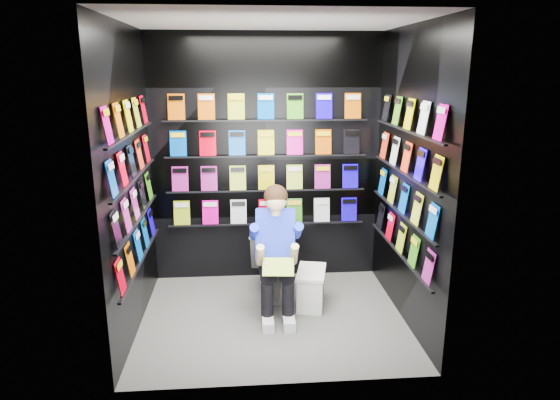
{
  "coord_description": "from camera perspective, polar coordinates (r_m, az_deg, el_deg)",
  "views": [
    {
      "loc": [
        -0.27,
        -4.17,
        2.24
      ],
      "look_at": [
        0.08,
        0.15,
        1.09
      ],
      "focal_mm": 32.0,
      "sensor_mm": 36.0,
      "label": 1
    }
  ],
  "objects": [
    {
      "name": "wall_right",
      "position": [
        4.52,
        14.47,
        2.4
      ],
      "size": [
        0.04,
        2.0,
        2.6
      ],
      "primitive_type": "cube",
      "color": "black",
      "rests_on": "floor"
    },
    {
      "name": "comics_back",
      "position": [
        5.23,
        -1.59,
        4.57
      ],
      "size": [
        2.1,
        0.06,
        1.37
      ],
      "primitive_type": null,
      "color": "red",
      "rests_on": "wall_back"
    },
    {
      "name": "wall_front",
      "position": [
        3.32,
        0.22,
        -1.57
      ],
      "size": [
        2.4,
        0.04,
        2.6
      ],
      "primitive_type": "cube",
      "color": "black",
      "rests_on": "floor"
    },
    {
      "name": "comics_left",
      "position": [
        4.37,
        -16.41,
        1.91
      ],
      "size": [
        0.06,
        1.7,
        1.37
      ],
      "primitive_type": null,
      "color": "red",
      "rests_on": "wall_left"
    },
    {
      "name": "held_comic",
      "position": [
        4.33,
        -0.2,
        -7.65
      ],
      "size": [
        0.28,
        0.18,
        0.11
      ],
      "primitive_type": "cube",
      "rotation": [
        -0.96,
        0.0,
        -0.1
      ],
      "color": "green",
      "rests_on": "reader"
    },
    {
      "name": "wall_left",
      "position": [
        4.38,
        -16.79,
        1.83
      ],
      "size": [
        0.04,
        2.0,
        2.6
      ],
      "primitive_type": "cube",
      "color": "black",
      "rests_on": "floor"
    },
    {
      "name": "ceiling",
      "position": [
        4.2,
        -0.98,
        19.8
      ],
      "size": [
        2.4,
        2.4,
        0.0
      ],
      "primitive_type": "plane",
      "color": "white",
      "rests_on": "floor"
    },
    {
      "name": "wall_back",
      "position": [
        5.26,
        -1.61,
        4.58
      ],
      "size": [
        2.4,
        0.04,
        2.6
      ],
      "primitive_type": "cube",
      "color": "black",
      "rests_on": "floor"
    },
    {
      "name": "comics_right",
      "position": [
        4.51,
        14.12,
        2.46
      ],
      "size": [
        0.06,
        1.7,
        1.37
      ],
      "primitive_type": null,
      "color": "red",
      "rests_on": "wall_right"
    },
    {
      "name": "longbox",
      "position": [
        4.92,
        3.57,
        -10.14
      ],
      "size": [
        0.33,
        0.48,
        0.33
      ],
      "primitive_type": "cube",
      "rotation": [
        0.0,
        0.0,
        -0.22
      ],
      "color": "silver",
      "rests_on": "floor"
    },
    {
      "name": "toilet",
      "position": [
        5.09,
        -0.83,
        -6.73
      ],
      "size": [
        0.49,
        0.79,
        0.73
      ],
      "primitive_type": "imported",
      "rotation": [
        0.0,
        0.0,
        3.04
      ],
      "color": "silver",
      "rests_on": "floor"
    },
    {
      "name": "longbox_lid",
      "position": [
        4.84,
        3.61,
        -8.22
      ],
      "size": [
        0.35,
        0.5,
        0.03
      ],
      "primitive_type": "cube",
      "rotation": [
        0.0,
        0.0,
        -0.22
      ],
      "color": "silver",
      "rests_on": "longbox"
    },
    {
      "name": "floor",
      "position": [
        4.74,
        -0.84,
        -13.32
      ],
      "size": [
        2.4,
        2.4,
        0.0
      ],
      "primitive_type": "plane",
      "color": "#595957",
      "rests_on": "ground"
    },
    {
      "name": "reader",
      "position": [
        4.6,
        -0.54,
        -4.06
      ],
      "size": [
        0.55,
        0.75,
        1.31
      ],
      "primitive_type": null,
      "rotation": [
        0.0,
        0.0,
        -0.1
      ],
      "color": "#1329E6",
      "rests_on": "toilet"
    }
  ]
}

